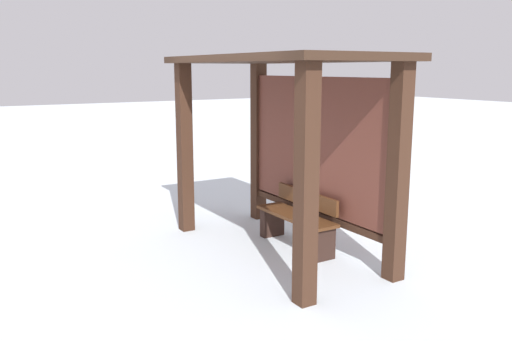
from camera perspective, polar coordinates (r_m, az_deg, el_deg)
ground_plane at (r=6.67m, az=2.18°, el=-8.64°), size 60.00×60.00×0.00m
bus_shelter at (r=6.42m, az=3.81°, el=5.77°), size 3.16×1.55×2.39m
bench_left_inside at (r=6.74m, az=4.47°, el=-5.47°), size 1.28×0.37×0.71m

